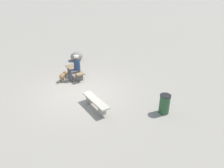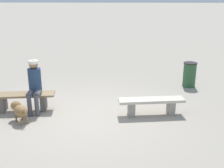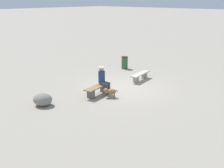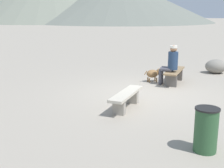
{
  "view_description": "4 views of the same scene",
  "coord_description": "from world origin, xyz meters",
  "px_view_note": "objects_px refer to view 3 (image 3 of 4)",
  "views": [
    {
      "loc": [
        -8.64,
        2.41,
        4.91
      ],
      "look_at": [
        -1.07,
        -1.18,
        0.64
      ],
      "focal_mm": 33.82,
      "sensor_mm": 36.0,
      "label": 1
    },
    {
      "loc": [
        -1.01,
        6.35,
        2.92
      ],
      "look_at": [
        -0.67,
        -0.23,
        0.78
      ],
      "focal_mm": 44.12,
      "sensor_mm": 36.0,
      "label": 2
    },
    {
      "loc": [
        10.15,
        8.36,
        4.52
      ],
      "look_at": [
        1.35,
        0.4,
        0.64
      ],
      "focal_mm": 42.28,
      "sensor_mm": 36.0,
      "label": 3
    },
    {
      "loc": [
        -8.28,
        -3.63,
        2.45
      ],
      "look_at": [
        -1.12,
        0.61,
        0.44
      ],
      "focal_mm": 48.45,
      "sensor_mm": 36.0,
      "label": 4
    }
  ],
  "objects_px": {
    "bench_right": "(98,89)",
    "boulder": "(43,100)",
    "seated_person": "(103,78)",
    "trash_bin": "(125,63)",
    "dog": "(110,91)",
    "bench_left": "(140,75)"
  },
  "relations": [
    {
      "from": "bench_left",
      "to": "trash_bin",
      "type": "xyz_separation_m",
      "value": [
        -1.45,
        -2.37,
        0.11
      ]
    },
    {
      "from": "seated_person",
      "to": "trash_bin",
      "type": "relative_size",
      "value": 1.67
    },
    {
      "from": "bench_right",
      "to": "seated_person",
      "type": "height_order",
      "value": "seated_person"
    },
    {
      "from": "trash_bin",
      "to": "boulder",
      "type": "xyz_separation_m",
      "value": [
        7.34,
        1.39,
        -0.13
      ]
    },
    {
      "from": "dog",
      "to": "trash_bin",
      "type": "relative_size",
      "value": 0.69
    },
    {
      "from": "seated_person",
      "to": "dog",
      "type": "bearing_deg",
      "value": 68.01
    },
    {
      "from": "trash_bin",
      "to": "dog",
      "type": "bearing_deg",
      "value": 32.31
    },
    {
      "from": "bench_right",
      "to": "seated_person",
      "type": "bearing_deg",
      "value": 167.35
    },
    {
      "from": "bench_right",
      "to": "boulder",
      "type": "xyz_separation_m",
      "value": [
        2.54,
        -0.86,
        -0.03
      ]
    },
    {
      "from": "seated_person",
      "to": "boulder",
      "type": "bearing_deg",
      "value": -22.41
    },
    {
      "from": "bench_left",
      "to": "dog",
      "type": "distance_m",
      "value": 3.24
    },
    {
      "from": "bench_right",
      "to": "boulder",
      "type": "bearing_deg",
      "value": -26.94
    },
    {
      "from": "bench_right",
      "to": "trash_bin",
      "type": "relative_size",
      "value": 2.08
    },
    {
      "from": "seated_person",
      "to": "boulder",
      "type": "xyz_separation_m",
      "value": [
        2.89,
        -0.89,
        -0.51
      ]
    },
    {
      "from": "bench_left",
      "to": "trash_bin",
      "type": "distance_m",
      "value": 2.78
    },
    {
      "from": "seated_person",
      "to": "boulder",
      "type": "distance_m",
      "value": 3.07
    },
    {
      "from": "dog",
      "to": "boulder",
      "type": "bearing_deg",
      "value": 15.98
    },
    {
      "from": "trash_bin",
      "to": "boulder",
      "type": "bearing_deg",
      "value": 10.75
    },
    {
      "from": "dog",
      "to": "boulder",
      "type": "relative_size",
      "value": 0.66
    },
    {
      "from": "dog",
      "to": "bench_right",
      "type": "bearing_deg",
      "value": -31.19
    },
    {
      "from": "bench_left",
      "to": "boulder",
      "type": "distance_m",
      "value": 5.97
    },
    {
      "from": "seated_person",
      "to": "dog",
      "type": "distance_m",
      "value": 0.83
    }
  ]
}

